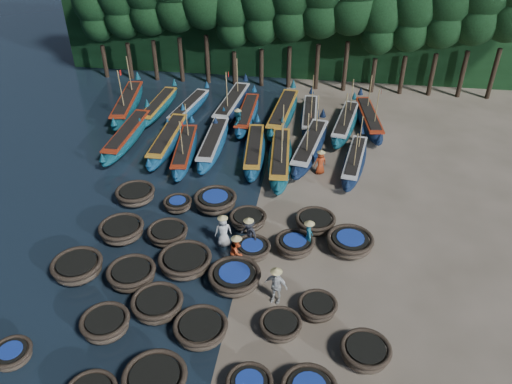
# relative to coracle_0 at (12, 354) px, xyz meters

# --- Properties ---
(ground) EXTENTS (120.00, 120.00, 0.00)m
(ground) POSITION_rel_coracle_0_xyz_m (7.70, 9.20, -0.37)
(ground) COLOR gray
(ground) RESTS_ON ground
(foliage_wall) EXTENTS (40.00, 3.00, 10.00)m
(foliage_wall) POSITION_rel_coracle_0_xyz_m (7.70, 32.70, 4.63)
(foliage_wall) COLOR black
(foliage_wall) RESTS_ON ground
(coracle_0) EXTENTS (1.58, 1.58, 0.63)m
(coracle_0) POSITION_rel_coracle_0_xyz_m (0.00, 0.00, 0.00)
(coracle_0) COLOR #4D3E30
(coracle_0) RESTS_ON ground
(coracle_2) EXTENTS (2.59, 2.59, 0.83)m
(coracle_2) POSITION_rel_coracle_0_xyz_m (5.79, -0.36, 0.11)
(coracle_2) COLOR #4D3E30
(coracle_2) RESTS_ON ground
(coracle_5) EXTENTS (2.43, 2.43, 0.82)m
(coracle_5) POSITION_rel_coracle_0_xyz_m (2.99, 1.85, 0.10)
(coracle_5) COLOR #4D3E30
(coracle_5) RESTS_ON ground
(coracle_6) EXTENTS (2.69, 2.69, 0.80)m
(coracle_6) POSITION_rel_coracle_0_xyz_m (4.73, 3.21, 0.09)
(coracle_6) COLOR #4D3E30
(coracle_6) RESTS_ON ground
(coracle_7) EXTENTS (2.45, 2.45, 0.74)m
(coracle_7) POSITION_rel_coracle_0_xyz_m (6.83, 2.23, 0.05)
(coracle_7) COLOR #4D3E30
(coracle_7) RESTS_ON ground
(coracle_8) EXTENTS (1.99, 1.99, 0.64)m
(coracle_8) POSITION_rel_coracle_0_xyz_m (9.97, 2.91, 0.00)
(coracle_8) COLOR #4D3E30
(coracle_8) RESTS_ON ground
(coracle_9) EXTENTS (2.18, 2.18, 0.73)m
(coracle_9) POSITION_rel_coracle_0_xyz_m (13.32, 2.06, 0.05)
(coracle_9) COLOR #4D3E30
(coracle_9) RESTS_ON ground
(coracle_10) EXTENTS (2.50, 2.50, 0.82)m
(coracle_10) POSITION_rel_coracle_0_xyz_m (0.38, 4.88, 0.11)
(coracle_10) COLOR #4D3E30
(coracle_10) RESTS_ON ground
(coracle_11) EXTENTS (2.23, 2.23, 0.83)m
(coracle_11) POSITION_rel_coracle_0_xyz_m (3.02, 4.77, 0.11)
(coracle_11) COLOR #4D3E30
(coracle_11) RESTS_ON ground
(coracle_12) EXTENTS (2.91, 2.91, 0.82)m
(coracle_12) POSITION_rel_coracle_0_xyz_m (5.17, 6.00, 0.10)
(coracle_12) COLOR #4D3E30
(coracle_12) RESTS_ON ground
(coracle_13) EXTENTS (2.56, 2.56, 0.81)m
(coracle_13) POSITION_rel_coracle_0_xyz_m (7.64, 5.28, 0.10)
(coracle_13) COLOR #4D3E30
(coracle_13) RESTS_ON ground
(coracle_14) EXTENTS (2.05, 2.05, 0.68)m
(coracle_14) POSITION_rel_coracle_0_xyz_m (11.40, 4.13, 0.02)
(coracle_14) COLOR #4D3E30
(coracle_14) RESTS_ON ground
(coracle_15) EXTENTS (2.53, 2.53, 0.80)m
(coracle_15) POSITION_rel_coracle_0_xyz_m (1.37, 7.82, 0.09)
(coracle_15) COLOR #4D3E30
(coracle_15) RESTS_ON ground
(coracle_16) EXTENTS (2.26, 2.26, 0.72)m
(coracle_16) POSITION_rel_coracle_0_xyz_m (3.73, 7.96, 0.05)
(coracle_16) COLOR #4D3E30
(coracle_16) RESTS_ON ground
(coracle_17) EXTENTS (1.81, 1.81, 0.66)m
(coracle_17) POSITION_rel_coracle_0_xyz_m (8.11, 7.43, 0.02)
(coracle_17) COLOR #4D3E30
(coracle_17) RESTS_ON ground
(coracle_18) EXTENTS (2.16, 2.16, 0.74)m
(coracle_18) POSITION_rel_coracle_0_xyz_m (10.11, 8.01, 0.06)
(coracle_18) COLOR #4D3E30
(coracle_18) RESTS_ON ground
(coracle_19) EXTENTS (2.59, 2.59, 0.81)m
(coracle_19) POSITION_rel_coracle_0_xyz_m (12.77, 8.51, 0.10)
(coracle_19) COLOR #4D3E30
(coracle_19) RESTS_ON ground
(coracle_20) EXTENTS (2.28, 2.28, 0.80)m
(coracle_20) POSITION_rel_coracle_0_xyz_m (0.94, 11.00, 0.09)
(coracle_20) COLOR #4D3E30
(coracle_20) RESTS_ON ground
(coracle_21) EXTENTS (1.77, 1.77, 0.63)m
(coracle_21) POSITION_rel_coracle_0_xyz_m (3.49, 10.59, 0.00)
(coracle_21) COLOR #4D3E30
(coracle_21) RESTS_ON ground
(coracle_22) EXTENTS (2.60, 2.60, 0.85)m
(coracle_22) POSITION_rel_coracle_0_xyz_m (5.51, 11.00, 0.12)
(coracle_22) COLOR #4D3E30
(coracle_22) RESTS_ON ground
(coracle_23) EXTENTS (2.15, 2.15, 0.69)m
(coracle_23) POSITION_rel_coracle_0_xyz_m (7.53, 9.72, 0.03)
(coracle_23) COLOR #4D3E30
(coracle_23) RESTS_ON ground
(coracle_24) EXTENTS (2.12, 2.12, 0.73)m
(coracle_24) POSITION_rel_coracle_0_xyz_m (11.01, 10.03, 0.05)
(coracle_24) COLOR #4D3E30
(coracle_24) RESTS_ON ground
(long_boat_1) EXTENTS (1.55, 8.47, 1.49)m
(long_boat_1) POSITION_rel_coracle_0_xyz_m (-1.99, 17.68, 0.20)
(long_boat_1) COLOR #115360
(long_boat_1) RESTS_ON ground
(long_boat_2) EXTENTS (1.52, 8.29, 1.46)m
(long_boat_2) POSITION_rel_coracle_0_xyz_m (0.87, 17.50, 0.19)
(long_boat_2) COLOR navy
(long_boat_2) RESTS_ON ground
(long_boat_3) EXTENTS (2.29, 7.59, 3.25)m
(long_boat_3) POSITION_rel_coracle_0_xyz_m (2.34, 16.31, 0.15)
(long_boat_3) COLOR navy
(long_boat_3) RESTS_ON ground
(long_boat_4) EXTENTS (1.57, 8.10, 1.42)m
(long_boat_4) POSITION_rel_coracle_0_xyz_m (3.96, 17.49, 0.18)
(long_boat_4) COLOR navy
(long_boat_4) RESTS_ON ground
(long_boat_5) EXTENTS (2.04, 7.74, 1.37)m
(long_boat_5) POSITION_rel_coracle_0_xyz_m (6.76, 16.96, 0.16)
(long_boat_5) COLOR navy
(long_boat_5) RESTS_ON ground
(long_boat_6) EXTENTS (2.09, 8.47, 3.61)m
(long_boat_6) POSITION_rel_coracle_0_xyz_m (8.52, 16.16, 0.21)
(long_boat_6) COLOR #115360
(long_boat_6) RESTS_ON ground
(long_boat_7) EXTENTS (2.83, 8.46, 3.64)m
(long_boat_7) POSITION_rel_coracle_0_xyz_m (10.27, 17.88, 0.21)
(long_boat_7) COLOR #10223E
(long_boat_7) RESTS_ON ground
(long_boat_8) EXTENTS (2.27, 7.21, 3.09)m
(long_boat_8) POSITION_rel_coracle_0_xyz_m (13.12, 16.55, 0.12)
(long_boat_8) COLOR #10223E
(long_boat_8) RESTS_ON ground
(long_boat_9) EXTENTS (2.95, 8.99, 3.86)m
(long_boat_9) POSITION_rel_coracle_0_xyz_m (-3.83, 22.56, 0.25)
(long_boat_9) COLOR #115360
(long_boat_9) RESTS_ON ground
(long_boat_10) EXTENTS (1.70, 7.66, 1.35)m
(long_boat_10) POSITION_rel_coracle_0_xyz_m (-1.41, 22.67, 0.15)
(long_boat_10) COLOR #115360
(long_boat_10) RESTS_ON ground
(long_boat_11) EXTENTS (2.44, 7.43, 1.32)m
(long_boat_11) POSITION_rel_coracle_0_xyz_m (0.91, 22.75, 0.14)
(long_boat_11) COLOR navy
(long_boat_11) RESTS_ON ground
(long_boat_12) EXTENTS (2.25, 8.78, 3.74)m
(long_boat_12) POSITION_rel_coracle_0_xyz_m (4.03, 23.67, 0.23)
(long_boat_12) COLOR #10223E
(long_boat_12) RESTS_ON ground
(long_boat_13) EXTENTS (1.44, 7.79, 1.37)m
(long_boat_13) POSITION_rel_coracle_0_xyz_m (5.43, 22.22, 0.16)
(long_boat_13) COLOR navy
(long_boat_13) RESTS_ON ground
(long_boat_14) EXTENTS (2.32, 8.99, 1.59)m
(long_boat_14) POSITION_rel_coracle_0_xyz_m (8.02, 22.66, 0.24)
(long_boat_14) COLOR #115360
(long_boat_14) RESTS_ON ground
(long_boat_15) EXTENTS (1.52, 7.57, 3.22)m
(long_boat_15) POSITION_rel_coracle_0_xyz_m (9.98, 22.68, 0.14)
(long_boat_15) COLOR #10223E
(long_boat_15) RESTS_ON ground
(long_boat_16) EXTENTS (2.66, 7.91, 3.40)m
(long_boat_16) POSITION_rel_coracle_0_xyz_m (12.56, 21.78, 0.17)
(long_boat_16) COLOR #115360
(long_boat_16) RESTS_ON ground
(long_boat_17) EXTENTS (2.48, 7.94, 3.40)m
(long_boat_17) POSITION_rel_coracle_0_xyz_m (14.20, 22.72, 0.17)
(long_boat_17) COLOR #10223E
(long_boat_17) RESTS_ON ground
(fisherman_0) EXTENTS (1.00, 0.83, 1.95)m
(fisherman_0) POSITION_rel_coracle_0_xyz_m (6.59, 7.97, 0.56)
(fisherman_0) COLOR silver
(fisherman_0) RESTS_ON ground
(fisherman_1) EXTENTS (0.52, 0.66, 1.88)m
(fisherman_1) POSITION_rel_coracle_0_xyz_m (10.75, 8.25, 0.57)
(fisherman_1) COLOR #195969
(fisherman_1) RESTS_ON ground
(fisherman_2) EXTENTS (0.76, 0.91, 1.88)m
(fisherman_2) POSITION_rel_coracle_0_xyz_m (7.51, 6.62, 0.52)
(fisherman_2) COLOR #B63B18
(fisherman_2) RESTS_ON ground
(fisherman_3) EXTENTS (1.22, 1.10, 1.84)m
(fisherman_3) POSITION_rel_coracle_0_xyz_m (7.83, 8.09, 0.49)
(fisherman_3) COLOR black
(fisherman_3) RESTS_ON ground
(fisherman_4) EXTENTS (1.12, 0.69, 1.97)m
(fisherman_4) POSITION_rel_coracle_0_xyz_m (9.58, 4.61, 0.58)
(fisherman_4) COLOR silver
(fisherman_4) RESTS_ON ground
(fisherman_5) EXTENTS (0.75, 1.68, 1.95)m
(fisherman_5) POSITION_rel_coracle_0_xyz_m (5.11, 20.24, 0.54)
(fisherman_5) COLOR #195969
(fisherman_5) RESTS_ON ground
(fisherman_6) EXTENTS (0.88, 0.75, 1.73)m
(fisherman_6) POSITION_rel_coracle_0_xyz_m (11.03, 15.58, 0.47)
(fisherman_6) COLOR #B63B18
(fisherman_6) RESTS_ON ground
(tree_0) EXTENTS (3.68, 3.68, 8.68)m
(tree_0) POSITION_rel_coracle_0_xyz_m (-8.30, 29.20, 5.60)
(tree_0) COLOR black
(tree_0) RESTS_ON ground
(tree_5) EXTENTS (3.68, 3.68, 8.68)m
(tree_5) POSITION_rel_coracle_0_xyz_m (3.20, 29.20, 5.60)
(tree_5) COLOR black
(tree_5) RESTS_ON ground
(tree_6) EXTENTS (4.09, 4.09, 9.65)m
(tree_6) POSITION_rel_coracle_0_xyz_m (5.50, 29.20, 6.28)
(tree_6) COLOR black
(tree_6) RESTS_ON ground
(tree_10) EXTENTS (3.68, 3.68, 8.68)m
(tree_10) POSITION_rel_coracle_0_xyz_m (14.70, 29.20, 5.60)
(tree_10) COLOR black
(tree_10) RESTS_ON ground
(tree_11) EXTENTS (4.09, 4.09, 9.65)m
(tree_11) POSITION_rel_coracle_0_xyz_m (17.00, 29.20, 6.28)
(tree_11) COLOR black
(tree_11) RESTS_ON ground
(tree_12) EXTENTS (4.51, 4.51, 10.63)m
(tree_12) POSITION_rel_coracle_0_xyz_m (19.30, 29.20, 6.96)
(tree_12) COLOR black
(tree_12) RESTS_ON ground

